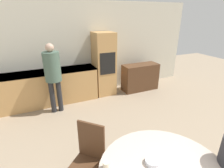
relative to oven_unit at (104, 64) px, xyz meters
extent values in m
cube|color=beige|center=(-0.56, 0.34, 0.40)|extent=(7.15, 0.05, 2.60)
cube|color=tan|center=(-1.81, -0.01, -0.45)|extent=(2.97, 0.60, 0.89)
cube|color=black|center=(-1.81, -0.01, -0.02)|extent=(2.97, 0.60, 0.03)
cube|color=tan|center=(0.00, 0.00, 0.00)|extent=(0.56, 0.58, 1.80)
cube|color=black|center=(0.00, -0.29, 0.09)|extent=(0.45, 0.01, 0.60)
cube|color=#51331E|center=(1.13, -0.22, -0.49)|extent=(1.12, 0.45, 0.82)
cylinder|color=#51331E|center=(-1.41, -2.67, -0.69)|extent=(0.04, 0.04, 0.42)
cube|color=#51331E|center=(-1.42, -2.90, -0.47)|extent=(0.57, 0.57, 0.02)
cube|color=#51331E|center=(-1.28, -2.77, -0.19)|extent=(0.29, 0.29, 0.54)
cylinder|color=#262628|center=(-1.55, -0.53, -0.50)|extent=(0.12, 0.12, 0.81)
cylinder|color=#262628|center=(-1.39, -0.53, -0.50)|extent=(0.12, 0.12, 0.81)
cylinder|color=#4C6656|center=(-1.47, -0.53, 0.24)|extent=(0.37, 0.37, 0.67)
sphere|color=tan|center=(-1.47, -0.53, 0.67)|extent=(0.19, 0.19, 0.19)
cylinder|color=beige|center=(-1.29, -3.29, -0.10)|extent=(0.07, 0.07, 0.08)
cylinder|color=silver|center=(-0.81, -3.43, -0.12)|extent=(0.16, 0.16, 0.05)
camera|label=1|loc=(-1.79, -4.56, 1.35)|focal=28.00mm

